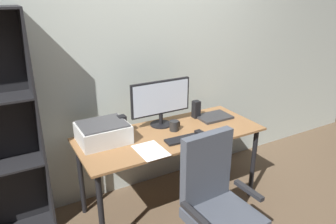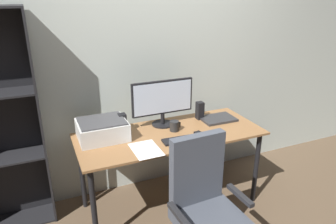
{
  "view_description": "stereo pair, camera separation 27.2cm",
  "coord_description": "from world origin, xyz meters",
  "px_view_note": "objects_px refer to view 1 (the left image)",
  "views": [
    {
      "loc": [
        -1.26,
        -2.17,
        1.91
      ],
      "look_at": [
        -0.0,
        0.04,
        0.92
      ],
      "focal_mm": 33.73,
      "sensor_mm": 36.0,
      "label": 1
    },
    {
      "loc": [
        -1.01,
        -2.29,
        1.91
      ],
      "look_at": [
        -0.0,
        0.04,
        0.92
      ],
      "focal_mm": 33.73,
      "sensor_mm": 36.0,
      "label": 2
    }
  ],
  "objects_px": {
    "monitor": "(161,100)",
    "keyboard": "(182,139)",
    "laptop": "(214,117)",
    "speaker_right": "(196,109)",
    "printer": "(103,132)",
    "speaker_left": "(122,125)",
    "office_chair": "(217,212)",
    "desk": "(171,142)",
    "coffee_mug": "(174,126)",
    "mouse": "(200,133)"
  },
  "relations": [
    {
      "from": "laptop",
      "to": "monitor",
      "type": "bearing_deg",
      "value": 169.97
    },
    {
      "from": "laptop",
      "to": "desk",
      "type": "bearing_deg",
      "value": -169.37
    },
    {
      "from": "laptop",
      "to": "office_chair",
      "type": "distance_m",
      "value": 1.09
    },
    {
      "from": "speaker_left",
      "to": "printer",
      "type": "xyz_separation_m",
      "value": [
        -0.19,
        -0.05,
        -0.0
      ]
    },
    {
      "from": "coffee_mug",
      "to": "printer",
      "type": "xyz_separation_m",
      "value": [
        -0.62,
        0.11,
        0.03
      ]
    },
    {
      "from": "mouse",
      "to": "speaker_left",
      "type": "distance_m",
      "value": 0.68
    },
    {
      "from": "desk",
      "to": "keyboard",
      "type": "xyz_separation_m",
      "value": [
        0.01,
        -0.17,
        0.09
      ]
    },
    {
      "from": "coffee_mug",
      "to": "speaker_right",
      "type": "bearing_deg",
      "value": 24.71
    },
    {
      "from": "keyboard",
      "to": "laptop",
      "type": "bearing_deg",
      "value": 29.48
    },
    {
      "from": "keyboard",
      "to": "speaker_right",
      "type": "bearing_deg",
      "value": 46.07
    },
    {
      "from": "laptop",
      "to": "speaker_right",
      "type": "distance_m",
      "value": 0.19
    },
    {
      "from": "desk",
      "to": "office_chair",
      "type": "relative_size",
      "value": 1.61
    },
    {
      "from": "printer",
      "to": "speaker_right",
      "type": "bearing_deg",
      "value": 2.99
    },
    {
      "from": "desk",
      "to": "keyboard",
      "type": "relative_size",
      "value": 5.6
    },
    {
      "from": "laptop",
      "to": "speaker_right",
      "type": "relative_size",
      "value": 1.88
    },
    {
      "from": "speaker_right",
      "to": "monitor",
      "type": "bearing_deg",
      "value": 178.82
    },
    {
      "from": "monitor",
      "to": "speaker_left",
      "type": "bearing_deg",
      "value": -178.82
    },
    {
      "from": "monitor",
      "to": "coffee_mug",
      "type": "relative_size",
      "value": 5.85
    },
    {
      "from": "speaker_left",
      "to": "office_chair",
      "type": "xyz_separation_m",
      "value": [
        0.3,
        -0.95,
        -0.37
      ]
    },
    {
      "from": "desk",
      "to": "mouse",
      "type": "height_order",
      "value": "mouse"
    },
    {
      "from": "coffee_mug",
      "to": "printer",
      "type": "bearing_deg",
      "value": 170.23
    },
    {
      "from": "monitor",
      "to": "keyboard",
      "type": "relative_size",
      "value": 2.0
    },
    {
      "from": "desk",
      "to": "printer",
      "type": "bearing_deg",
      "value": 166.23
    },
    {
      "from": "desk",
      "to": "office_chair",
      "type": "xyz_separation_m",
      "value": [
        -0.07,
        -0.76,
        -0.2
      ]
    },
    {
      "from": "desk",
      "to": "coffee_mug",
      "type": "relative_size",
      "value": 16.42
    },
    {
      "from": "desk",
      "to": "mouse",
      "type": "distance_m",
      "value": 0.28
    },
    {
      "from": "desk",
      "to": "laptop",
      "type": "relative_size",
      "value": 5.08
    },
    {
      "from": "printer",
      "to": "monitor",
      "type": "bearing_deg",
      "value": 5.77
    },
    {
      "from": "mouse",
      "to": "speaker_right",
      "type": "xyz_separation_m",
      "value": [
        0.19,
        0.35,
        0.07
      ]
    },
    {
      "from": "monitor",
      "to": "coffee_mug",
      "type": "xyz_separation_m",
      "value": [
        0.04,
        -0.16,
        -0.2
      ]
    },
    {
      "from": "speaker_right",
      "to": "printer",
      "type": "xyz_separation_m",
      "value": [
        -0.96,
        -0.05,
        -0.0
      ]
    },
    {
      "from": "keyboard",
      "to": "coffee_mug",
      "type": "relative_size",
      "value": 2.93
    },
    {
      "from": "speaker_left",
      "to": "office_chair",
      "type": "relative_size",
      "value": 0.17
    },
    {
      "from": "printer",
      "to": "keyboard",
      "type": "bearing_deg",
      "value": -28.51
    },
    {
      "from": "desk",
      "to": "speaker_left",
      "type": "bearing_deg",
      "value": 153.33
    },
    {
      "from": "mouse",
      "to": "speaker_right",
      "type": "height_order",
      "value": "speaker_right"
    },
    {
      "from": "coffee_mug",
      "to": "office_chair",
      "type": "distance_m",
      "value": 0.87
    },
    {
      "from": "keyboard",
      "to": "coffee_mug",
      "type": "bearing_deg",
      "value": 80.66
    },
    {
      "from": "desk",
      "to": "monitor",
      "type": "xyz_separation_m",
      "value": [
        0.01,
        0.2,
        0.33
      ]
    },
    {
      "from": "desk",
      "to": "printer",
      "type": "relative_size",
      "value": 4.06
    },
    {
      "from": "laptop",
      "to": "speaker_left",
      "type": "height_order",
      "value": "speaker_left"
    },
    {
      "from": "office_chair",
      "to": "mouse",
      "type": "bearing_deg",
      "value": 63.38
    },
    {
      "from": "coffee_mug",
      "to": "office_chair",
      "type": "relative_size",
      "value": 0.1
    },
    {
      "from": "mouse",
      "to": "office_chair",
      "type": "height_order",
      "value": "office_chair"
    },
    {
      "from": "keyboard",
      "to": "printer",
      "type": "bearing_deg",
      "value": 154.28
    },
    {
      "from": "desk",
      "to": "laptop",
      "type": "bearing_deg",
      "value": 9.89
    },
    {
      "from": "monitor",
      "to": "speaker_left",
      "type": "xyz_separation_m",
      "value": [
        -0.38,
        -0.01,
        -0.16
      ]
    },
    {
      "from": "coffee_mug",
      "to": "speaker_right",
      "type": "xyz_separation_m",
      "value": [
        0.34,
        0.16,
        0.04
      ]
    },
    {
      "from": "monitor",
      "to": "laptop",
      "type": "height_order",
      "value": "monitor"
    },
    {
      "from": "office_chair",
      "to": "speaker_left",
      "type": "bearing_deg",
      "value": 105.18
    }
  ]
}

